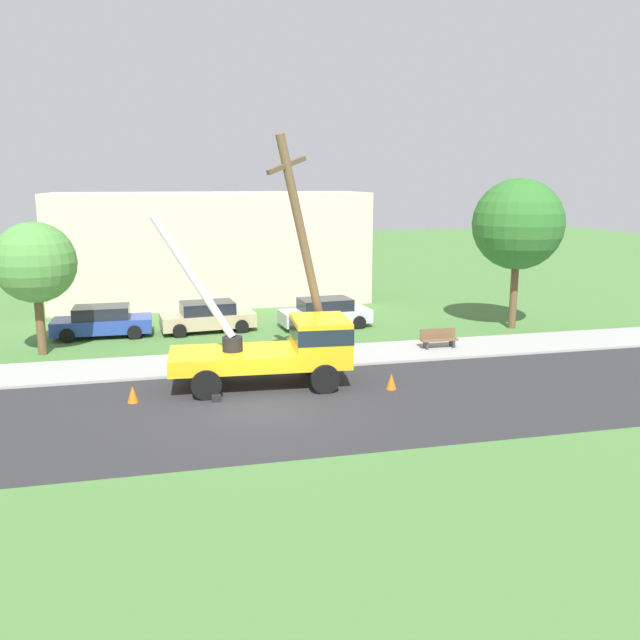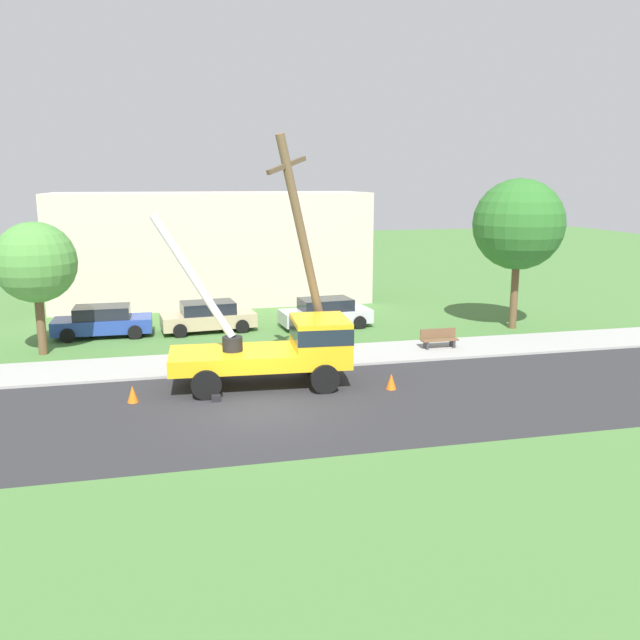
% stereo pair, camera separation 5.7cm
% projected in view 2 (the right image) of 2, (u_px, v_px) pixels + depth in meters
% --- Properties ---
extents(ground_plane, '(120.00, 120.00, 0.00)m').
position_uv_depth(ground_plane, '(225.00, 328.00, 32.30)').
color(ground_plane, '#477538').
extents(road_asphalt, '(80.00, 8.14, 0.01)m').
position_uv_depth(road_asphalt, '(260.00, 409.00, 20.87)').
color(road_asphalt, '#2B2B2D').
rests_on(road_asphalt, ground).
extents(sidewalk_strip, '(80.00, 3.13, 0.10)m').
position_uv_depth(sidewalk_strip, '(240.00, 361.00, 26.23)').
color(sidewalk_strip, '#9E9E99').
rests_on(sidewalk_strip, ground).
extents(utility_truck, '(6.75, 3.21, 5.98)m').
position_uv_depth(utility_truck, '(284.00, 346.00, 23.16)').
color(utility_truck, gold).
rests_on(utility_truck, ground).
extents(leaning_utility_pole, '(2.89, 2.00, 8.72)m').
position_uv_depth(leaning_utility_pole, '(306.00, 254.00, 23.98)').
color(leaning_utility_pole, brown).
rests_on(leaning_utility_pole, ground).
extents(traffic_cone_ahead, '(0.36, 0.36, 0.56)m').
position_uv_depth(traffic_cone_ahead, '(391.00, 381.00, 22.84)').
color(traffic_cone_ahead, orange).
rests_on(traffic_cone_ahead, ground).
extents(traffic_cone_behind, '(0.36, 0.36, 0.56)m').
position_uv_depth(traffic_cone_behind, '(133.00, 394.00, 21.49)').
color(traffic_cone_behind, orange).
rests_on(traffic_cone_behind, ground).
extents(parked_sedan_blue, '(4.40, 2.02, 1.42)m').
position_uv_depth(parked_sedan_blue, '(103.00, 321.00, 30.49)').
color(parked_sedan_blue, '#263F99').
rests_on(parked_sedan_blue, ground).
extents(parked_sedan_tan, '(4.55, 2.29, 1.42)m').
position_uv_depth(parked_sedan_tan, '(208.00, 317.00, 31.55)').
color(parked_sedan_tan, tan).
rests_on(parked_sedan_tan, ground).
extents(parked_sedan_silver, '(4.54, 2.27, 1.42)m').
position_uv_depth(parked_sedan_silver, '(326.00, 313.00, 32.44)').
color(parked_sedan_silver, '#B7B7BF').
rests_on(parked_sedan_silver, ground).
extents(park_bench, '(1.60, 0.45, 0.90)m').
position_uv_depth(park_bench, '(439.00, 339.00, 28.11)').
color(park_bench, brown).
rests_on(park_bench, ground).
extents(roadside_tree_near, '(3.28, 3.28, 5.48)m').
position_uv_depth(roadside_tree_near, '(35.00, 263.00, 26.71)').
color(roadside_tree_near, brown).
rests_on(roadside_tree_near, ground).
extents(roadside_tree_far, '(4.31, 4.31, 7.20)m').
position_uv_depth(roadside_tree_far, '(518.00, 225.00, 31.31)').
color(roadside_tree_far, brown).
rests_on(roadside_tree_far, ground).
extents(lowrise_building_backdrop, '(18.00, 6.00, 6.40)m').
position_uv_depth(lowrise_building_backdrop, '(212.00, 247.00, 39.06)').
color(lowrise_building_backdrop, beige).
rests_on(lowrise_building_backdrop, ground).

